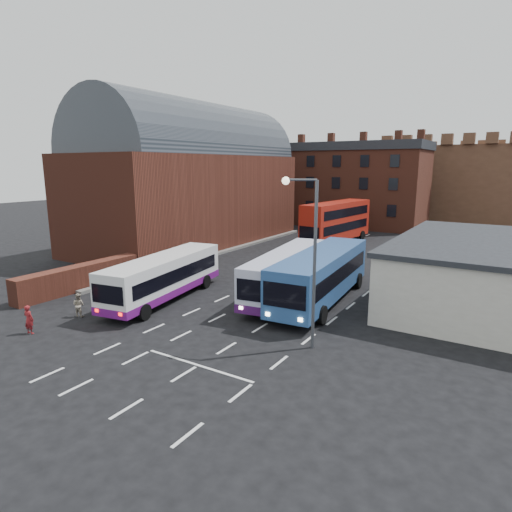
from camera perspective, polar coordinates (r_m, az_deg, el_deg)
The scene contains 13 objects.
ground at distance 25.46m, azimuth -12.14°, elevation -8.86°, with size 180.00×180.00×0.00m, color black.
railway_station at distance 49.82m, azimuth -8.60°, elevation 10.37°, with size 12.00×28.00×16.00m.
forecourt_wall at distance 33.93m, azimuth -22.35°, elevation -2.64°, with size 1.20×10.00×1.80m, color #602B1E.
cream_building at distance 31.71m, azimuth 27.93°, elevation -1.79°, with size 10.40×16.40×4.25m.
brick_terrace at distance 67.01m, azimuth 12.17°, elevation 8.80°, with size 22.00×10.00×11.00m, color brown.
castle_keep at distance 83.67m, azimuth 24.84°, elevation 8.91°, with size 22.00×22.00×12.00m, color brown.
bus_white_outbound at distance 29.47m, azimuth -12.16°, elevation -2.40°, with size 4.17×11.13×2.97m.
bus_white_inbound at distance 29.45m, azimuth 4.44°, elevation -1.94°, with size 4.32×11.86×3.16m.
bus_blue at distance 28.55m, azimuth 8.75°, elevation -2.23°, with size 3.91×12.59×3.38m.
bus_red_double at distance 50.59m, azimuth 10.65°, elevation 4.54°, with size 4.06×12.20×4.79m.
street_lamp at distance 20.57m, azimuth 7.06°, elevation 1.08°, with size 1.63×0.79×8.43m.
pedestrian_red at distance 26.32m, azimuth -28.03°, elevation -7.49°, with size 0.59×0.39×1.61m, color maroon.
pedestrian_beige at distance 27.97m, azimuth -22.58°, elevation -6.05°, with size 0.70×0.55×1.45m, color tan.
Camera 1 is at (16.79, -16.92, 8.96)m, focal length 30.00 mm.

